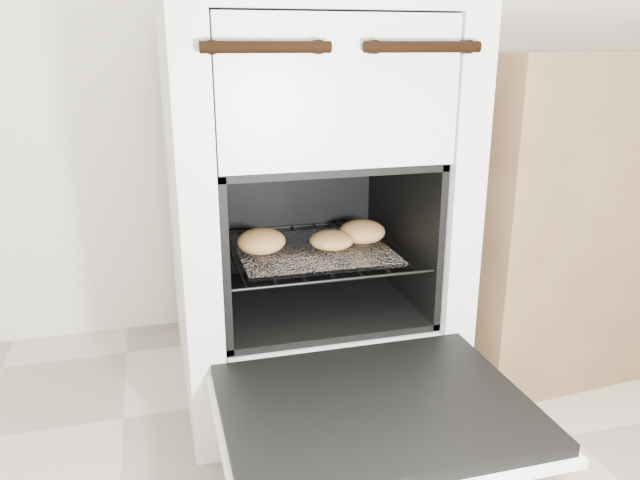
% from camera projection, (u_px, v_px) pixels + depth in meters
% --- Properties ---
extents(stove, '(0.64, 0.72, 0.99)m').
position_uv_depth(stove, '(304.00, 202.00, 1.58)').
color(stove, silver).
rests_on(stove, ground).
extents(oven_door, '(0.58, 0.45, 0.04)m').
position_uv_depth(oven_door, '(375.00, 410.00, 1.16)').
color(oven_door, black).
rests_on(oven_door, stove).
extents(oven_rack, '(0.47, 0.45, 0.01)m').
position_uv_depth(oven_rack, '(311.00, 250.00, 1.54)').
color(oven_rack, black).
rests_on(oven_rack, stove).
extents(foil_sheet, '(0.37, 0.32, 0.01)m').
position_uv_depth(foil_sheet, '(313.00, 250.00, 1.52)').
color(foil_sheet, white).
rests_on(foil_sheet, oven_rack).
extents(baked_rolls, '(0.40, 0.18, 0.06)m').
position_uv_depth(baked_rolls, '(318.00, 238.00, 1.52)').
color(baked_rolls, tan).
rests_on(baked_rolls, foil_sheet).
extents(counter, '(0.89, 0.63, 0.85)m').
position_uv_depth(counter, '(573.00, 204.00, 1.80)').
color(counter, brown).
rests_on(counter, ground).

